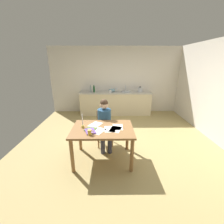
# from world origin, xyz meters

# --- Properties ---
(ground_plane) EXTENTS (5.20, 5.20, 0.04)m
(ground_plane) POSITION_xyz_m (0.00, 0.00, -0.02)
(ground_plane) COLOR tan
(wall_back) EXTENTS (5.20, 0.12, 2.60)m
(wall_back) POSITION_xyz_m (0.00, 2.60, 1.30)
(wall_back) COLOR silver
(wall_back) RESTS_ON ground
(kitchen_counter) EXTENTS (2.79, 0.64, 0.90)m
(kitchen_counter) POSITION_xyz_m (0.00, 2.24, 0.45)
(kitchen_counter) COLOR beige
(kitchen_counter) RESTS_ON ground
(dining_table) EXTENTS (1.24, 0.89, 0.74)m
(dining_table) POSITION_xyz_m (-0.36, -0.77, 0.64)
(dining_table) COLOR olive
(dining_table) RESTS_ON ground
(chair_at_table) EXTENTS (0.45, 0.45, 0.86)m
(chair_at_table) POSITION_xyz_m (-0.36, -0.08, 0.48)
(chair_at_table) COLOR olive
(chair_at_table) RESTS_ON ground
(person_seated) EXTENTS (0.38, 0.62, 1.19)m
(person_seated) POSITION_xyz_m (-0.34, -0.23, 0.68)
(person_seated) COLOR navy
(person_seated) RESTS_ON ground
(coffee_mug) EXTENTS (0.11, 0.07, 0.10)m
(coffee_mug) POSITION_xyz_m (-0.58, -1.06, 0.79)
(coffee_mug) COLOR #F2CC4C
(coffee_mug) RESTS_ON dining_table
(candlestick) EXTENTS (0.06, 0.06, 0.30)m
(candlestick) POSITION_xyz_m (-0.77, -0.75, 0.83)
(candlestick) COLOR gold
(candlestick) RESTS_ON dining_table
(book_magazine) EXTENTS (0.25, 0.26, 0.02)m
(book_magazine) POSITION_xyz_m (-0.60, -0.84, 0.75)
(book_magazine) COLOR #537233
(book_magazine) RESTS_ON dining_table
(book_cookery) EXTENTS (0.26, 0.30, 0.02)m
(book_cookery) POSITION_xyz_m (-0.59, -0.93, 0.75)
(book_cookery) COLOR #6B49A2
(book_cookery) RESTS_ON dining_table
(paper_letter) EXTENTS (0.29, 0.35, 0.00)m
(paper_letter) POSITION_xyz_m (-0.10, -0.83, 0.74)
(paper_letter) COLOR white
(paper_letter) RESTS_ON dining_table
(paper_bill) EXTENTS (0.33, 0.36, 0.00)m
(paper_bill) POSITION_xyz_m (-0.53, -0.59, 0.74)
(paper_bill) COLOR white
(paper_bill) RESTS_ON dining_table
(paper_envelope) EXTENTS (0.33, 0.36, 0.00)m
(paper_envelope) POSITION_xyz_m (-0.44, -0.90, 0.74)
(paper_envelope) COLOR white
(paper_envelope) RESTS_ON dining_table
(paper_receipt) EXTENTS (0.22, 0.31, 0.00)m
(paper_receipt) POSITION_xyz_m (-0.22, -0.82, 0.74)
(paper_receipt) COLOR white
(paper_receipt) RESTS_ON dining_table
(paper_notice) EXTENTS (0.22, 0.30, 0.00)m
(paper_notice) POSITION_xyz_m (-0.05, -0.72, 0.74)
(paper_notice) COLOR white
(paper_notice) RESTS_ON dining_table
(sink_unit) EXTENTS (0.36, 0.36, 0.24)m
(sink_unit) POSITION_xyz_m (0.41, 2.24, 0.92)
(sink_unit) COLOR #B2B7BC
(sink_unit) RESTS_ON kitchen_counter
(bottle_oil) EXTENTS (0.06, 0.06, 0.29)m
(bottle_oil) POSITION_xyz_m (-0.96, 2.19, 1.02)
(bottle_oil) COLOR #8C999E
(bottle_oil) RESTS_ON kitchen_counter
(bottle_vinegar) EXTENTS (0.07, 0.07, 0.28)m
(bottle_vinegar) POSITION_xyz_m (-0.84, 2.20, 1.02)
(bottle_vinegar) COLOR #194C23
(bottle_vinegar) RESTS_ON kitchen_counter
(mixing_bowl) EXTENTS (0.26, 0.26, 0.12)m
(mixing_bowl) POSITION_xyz_m (-0.14, 2.27, 0.96)
(mixing_bowl) COLOR #668C99
(mixing_bowl) RESTS_ON kitchen_counter
(stovetop_kettle) EXTENTS (0.18, 0.18, 0.22)m
(stovetop_kettle) POSITION_xyz_m (0.96, 2.24, 1.00)
(stovetop_kettle) COLOR #B7BABF
(stovetop_kettle) RESTS_ON kitchen_counter
(wine_glass_near_sink) EXTENTS (0.07, 0.07, 0.15)m
(wine_glass_near_sink) POSITION_xyz_m (0.06, 2.39, 1.01)
(wine_glass_near_sink) COLOR silver
(wine_glass_near_sink) RESTS_ON kitchen_counter
(wine_glass_by_kettle) EXTENTS (0.07, 0.07, 0.15)m
(wine_glass_by_kettle) POSITION_xyz_m (-0.05, 2.39, 1.01)
(wine_glass_by_kettle) COLOR silver
(wine_glass_by_kettle) RESTS_ON kitchen_counter
(wine_glass_back_left) EXTENTS (0.07, 0.07, 0.15)m
(wine_glass_back_left) POSITION_xyz_m (-0.15, 2.39, 1.01)
(wine_glass_back_left) COLOR silver
(wine_glass_back_left) RESTS_ON kitchen_counter
(teacup_on_counter) EXTENTS (0.12, 0.08, 0.09)m
(teacup_on_counter) POSITION_xyz_m (-0.20, 2.09, 0.95)
(teacup_on_counter) COLOR white
(teacup_on_counter) RESTS_ON kitchen_counter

